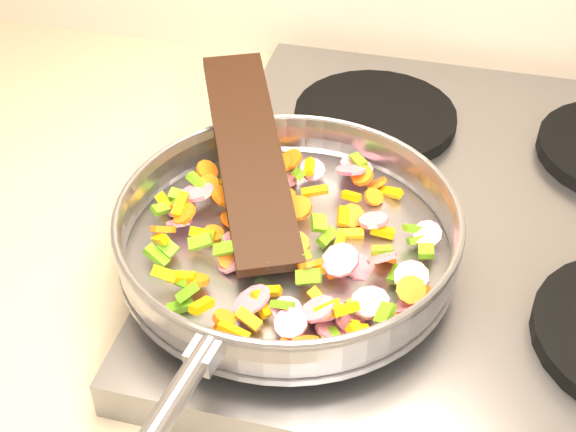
# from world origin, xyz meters

# --- Properties ---
(cooktop) EXTENTS (0.60, 0.60, 0.04)m
(cooktop) POSITION_xyz_m (-0.70, 1.67, 0.92)
(cooktop) COLOR #939399
(cooktop) RESTS_ON counter_top
(grate_fl) EXTENTS (0.19, 0.19, 0.02)m
(grate_fl) POSITION_xyz_m (-0.84, 1.52, 0.95)
(grate_fl) COLOR black
(grate_fl) RESTS_ON cooktop
(grate_bl) EXTENTS (0.19, 0.19, 0.02)m
(grate_bl) POSITION_xyz_m (-0.84, 1.81, 0.95)
(grate_bl) COLOR black
(grate_bl) RESTS_ON cooktop
(saute_pan) EXTENTS (0.35, 0.52, 0.05)m
(saute_pan) POSITION_xyz_m (-0.88, 1.54, 0.98)
(saute_pan) COLOR #9E9EA5
(saute_pan) RESTS_ON grate_fl
(vegetable_heap) EXTENTS (0.28, 0.28, 0.04)m
(vegetable_heap) POSITION_xyz_m (-0.87, 1.54, 0.98)
(vegetable_heap) COLOR #D2144A
(vegetable_heap) RESTS_ON saute_pan
(wooden_spatula) EXTENTS (0.17, 0.27, 0.07)m
(wooden_spatula) POSITION_xyz_m (-0.93, 1.61, 1.01)
(wooden_spatula) COLOR black
(wooden_spatula) RESTS_ON saute_pan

